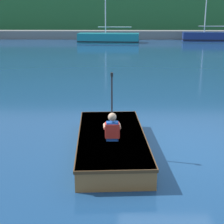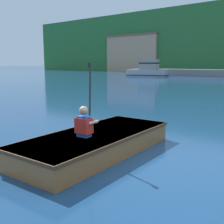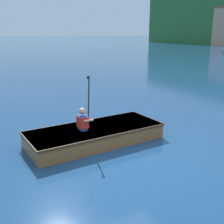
{
  "view_description": "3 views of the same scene",
  "coord_description": "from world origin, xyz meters",
  "px_view_note": "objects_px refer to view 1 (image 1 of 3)",
  "views": [
    {
      "loc": [
        -1.25,
        -7.11,
        2.9
      ],
      "look_at": [
        -1.41,
        0.26,
        0.75
      ],
      "focal_mm": 55.0,
      "sensor_mm": 36.0,
      "label": 1
    },
    {
      "loc": [
        2.26,
        -4.15,
        1.76
      ],
      "look_at": [
        -1.41,
        0.26,
        0.75
      ],
      "focal_mm": 45.0,
      "sensor_mm": 36.0,
      "label": 2
    },
    {
      "loc": [
        4.84,
        -3.05,
        2.8
      ],
      "look_at": [
        -1.41,
        0.26,
        0.75
      ],
      "focal_mm": 45.0,
      "sensor_mm": 36.0,
      "label": 3
    }
  ],
  "objects_px": {
    "moored_boat_dock_west_end": "(109,38)",
    "moored_boat_dock_west_inner": "(206,37)",
    "person_paddler": "(112,127)",
    "rowboat_foreground": "(111,141)"
  },
  "relations": [
    {
      "from": "moored_boat_dock_west_end",
      "to": "moored_boat_dock_west_inner",
      "type": "relative_size",
      "value": 1.08
    },
    {
      "from": "moored_boat_dock_west_end",
      "to": "person_paddler",
      "type": "distance_m",
      "value": 27.82
    },
    {
      "from": "moored_boat_dock_west_end",
      "to": "person_paddler",
      "type": "relative_size",
      "value": 4.49
    },
    {
      "from": "moored_boat_dock_west_end",
      "to": "moored_boat_dock_west_inner",
      "type": "height_order",
      "value": "moored_boat_dock_west_inner"
    },
    {
      "from": "moored_boat_dock_west_end",
      "to": "rowboat_foreground",
      "type": "distance_m",
      "value": 27.43
    },
    {
      "from": "moored_boat_dock_west_end",
      "to": "person_paddler",
      "type": "bearing_deg",
      "value": -88.06
    },
    {
      "from": "moored_boat_dock_west_inner",
      "to": "rowboat_foreground",
      "type": "xyz_separation_m",
      "value": [
        -9.14,
        -29.52,
        -0.22
      ]
    },
    {
      "from": "moored_boat_dock_west_inner",
      "to": "rowboat_foreground",
      "type": "relative_size",
      "value": 1.53
    },
    {
      "from": "rowboat_foreground",
      "to": "person_paddler",
      "type": "height_order",
      "value": "person_paddler"
    },
    {
      "from": "moored_boat_dock_west_inner",
      "to": "rowboat_foreground",
      "type": "distance_m",
      "value": 30.9
    }
  ]
}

